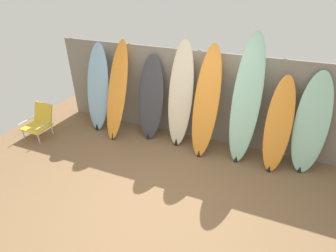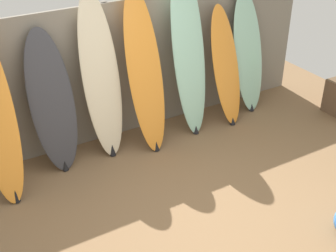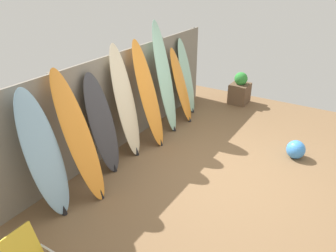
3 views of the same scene
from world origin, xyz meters
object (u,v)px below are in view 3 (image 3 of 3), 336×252
Objects in this scene: planter_box at (240,90)px; surfboard_orange_4 at (149,96)px; surfboard_orange_6 at (181,86)px; beach_ball at (296,149)px; surfboard_seafoam_5 at (165,79)px; surfboard_skyblue_0 at (44,155)px; surfboard_cream_3 at (126,103)px; surfboard_orange_1 at (79,138)px; surfboard_charcoal_2 at (102,125)px; surfboard_seafoam_7 at (187,77)px.

surfboard_orange_4 is at bearing 165.40° from planter_box.
surfboard_orange_4 is 3.07m from planter_box.
surfboard_orange_6 is at bearing 0.52° from surfboard_orange_4.
surfboard_orange_6 is 4.83× the size of beach_ball.
surfboard_orange_4 is at bearing -174.52° from surfboard_seafoam_5.
surfboard_skyblue_0 is 1.84m from surfboard_cream_3.
surfboard_skyblue_0 is 0.55m from surfboard_orange_1.
surfboard_charcoal_2 is 3.45m from beach_ball.
surfboard_orange_4 reaches higher than surfboard_skyblue_0.
surfboard_charcoal_2 is at bearing -179.40° from surfboard_cream_3.
planter_box is 2.71m from beach_ball.
surfboard_seafoam_5 is 1.31× the size of surfboard_seafoam_7.
surfboard_orange_1 is 1.14× the size of surfboard_charcoal_2.
surfboard_seafoam_7 reaches higher than planter_box.
surfboard_cream_3 is 3.16m from beach_ball.
surfboard_seafoam_7 reaches higher than surfboard_charcoal_2.
surfboard_orange_4 reaches higher than planter_box.
surfboard_orange_1 reaches higher than planter_box.
beach_ball is (-0.35, -2.59, -0.63)m from surfboard_orange_6.
surfboard_seafoam_5 reaches higher than surfboard_seafoam_7.
surfboard_orange_1 is at bearing -165.90° from surfboard_charcoal_2.
surfboard_seafoam_7 is at bearing 142.10° from planter_box.
planter_box is (4.06, -0.87, -0.49)m from surfboard_charcoal_2.
surfboard_seafoam_5 is at bearing -2.58° from surfboard_cream_3.
beach_ball is at bearing -107.16° from surfboard_seafoam_7.
surfboard_charcoal_2 is 2.90m from surfboard_seafoam_7.
surfboard_cream_3 is 1.25× the size of surfboard_orange_6.
surfboard_orange_1 is at bearing -176.76° from surfboard_seafoam_7.
surfboard_skyblue_0 reaches higher than surfboard_orange_6.
surfboard_orange_4 is (2.36, -0.05, 0.08)m from surfboard_skyblue_0.
planter_box is at bearing -14.60° from surfboard_orange_4.
surfboard_seafoam_5 is at bearing 95.00° from beach_ball.
surfboard_charcoal_2 is at bearing 177.61° from surfboard_orange_6.
surfboard_orange_6 is 0.51m from surfboard_seafoam_7.
surfboard_seafoam_5 is (3.04, 0.02, 0.21)m from surfboard_skyblue_0.
surfboard_orange_1 is 1.31m from surfboard_cream_3.
surfboard_seafoam_5 reaches higher than surfboard_charcoal_2.
surfboard_seafoam_5 is 2.82× the size of planter_box.
surfboard_orange_1 is 3.79m from beach_ball.
surfboard_orange_1 is at bearing 171.56° from planter_box.
surfboard_cream_3 is (1.29, 0.17, 0.05)m from surfboard_orange_1.
surfboard_orange_4 is at bearing -179.48° from surfboard_orange_6.
surfboard_seafoam_5 is 1.11m from surfboard_seafoam_7.
beach_ball is (-0.84, -2.72, -0.68)m from surfboard_seafoam_7.
beach_ball is (0.23, -2.64, -0.95)m from surfboard_seafoam_5.
surfboard_seafoam_7 is (3.57, 0.20, -0.09)m from surfboard_orange_1.
surfboard_seafoam_7 is at bearing 72.84° from beach_ball.
planter_box is at bearing 42.26° from beach_ball.
surfboard_orange_6 is at bearing 1.24° from surfboard_orange_1.
beach_ball is at bearing -85.00° from surfboard_seafoam_5.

